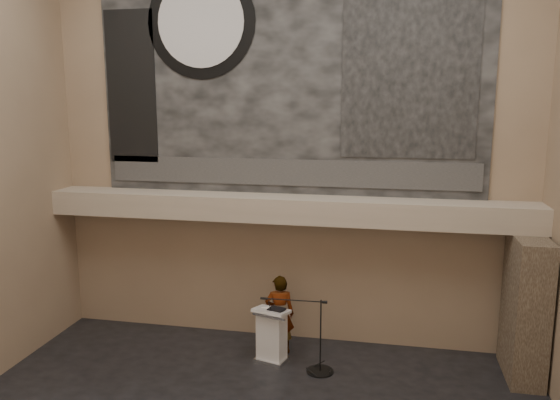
# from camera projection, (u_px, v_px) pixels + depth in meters

# --- Properties ---
(wall_back) EXTENTS (10.00, 0.02, 8.50)m
(wall_back) POSITION_uv_depth(u_px,v_px,m) (288.00, 143.00, 11.28)
(wall_back) COLOR #846C54
(wall_back) RESTS_ON floor
(wall_front) EXTENTS (10.00, 0.02, 8.50)m
(wall_front) POSITION_uv_depth(u_px,v_px,m) (63.00, 239.00, 3.57)
(wall_front) COLOR #846C54
(wall_front) RESTS_ON floor
(soffit) EXTENTS (10.00, 0.80, 0.50)m
(soffit) POSITION_uv_depth(u_px,v_px,m) (284.00, 209.00, 11.14)
(soffit) COLOR tan
(soffit) RESTS_ON wall_back
(sprinkler_left) EXTENTS (0.04, 0.04, 0.06)m
(sprinkler_left) POSITION_uv_depth(u_px,v_px,m) (209.00, 219.00, 11.45)
(sprinkler_left) COLOR #B2893D
(sprinkler_left) RESTS_ON soffit
(sprinkler_right) EXTENTS (0.04, 0.04, 0.06)m
(sprinkler_right) POSITION_uv_depth(u_px,v_px,m) (378.00, 227.00, 10.77)
(sprinkler_right) COLOR #B2893D
(sprinkler_right) RESTS_ON soffit
(banner) EXTENTS (8.00, 0.05, 5.00)m
(banner) POSITION_uv_depth(u_px,v_px,m) (288.00, 71.00, 10.99)
(banner) COLOR black
(banner) RESTS_ON wall_back
(banner_text_strip) EXTENTS (7.76, 0.02, 0.55)m
(banner_text_strip) POSITION_uv_depth(u_px,v_px,m) (287.00, 172.00, 11.33)
(banner_text_strip) COLOR #313131
(banner_text_strip) RESTS_ON banner
(banner_clock_rim) EXTENTS (2.30, 0.02, 2.30)m
(banner_clock_rim) POSITION_uv_depth(u_px,v_px,m) (201.00, 22.00, 11.12)
(banner_clock_rim) COLOR black
(banner_clock_rim) RESTS_ON banner
(banner_clock_face) EXTENTS (1.84, 0.02, 1.84)m
(banner_clock_face) POSITION_uv_depth(u_px,v_px,m) (200.00, 22.00, 11.10)
(banner_clock_face) COLOR silver
(banner_clock_face) RESTS_ON banner
(banner_building_print) EXTENTS (2.60, 0.02, 3.60)m
(banner_building_print) POSITION_uv_depth(u_px,v_px,m) (410.00, 65.00, 10.47)
(banner_building_print) COLOR black
(banner_building_print) RESTS_ON banner
(banner_brick_print) EXTENTS (1.10, 0.02, 3.20)m
(banner_brick_print) POSITION_uv_depth(u_px,v_px,m) (131.00, 87.00, 11.67)
(banner_brick_print) COLOR black
(banner_brick_print) RESTS_ON banner
(stone_pier) EXTENTS (0.60, 1.40, 2.70)m
(stone_pier) POSITION_uv_depth(u_px,v_px,m) (525.00, 308.00, 10.09)
(stone_pier) COLOR #413528
(stone_pier) RESTS_ON floor
(lectern) EXTENTS (0.77, 0.64, 1.13)m
(lectern) POSITION_uv_depth(u_px,v_px,m) (272.00, 335.00, 10.79)
(lectern) COLOR silver
(lectern) RESTS_ON floor
(binder) EXTENTS (0.37, 0.33, 0.04)m
(binder) POSITION_uv_depth(u_px,v_px,m) (276.00, 309.00, 10.62)
(binder) COLOR black
(binder) RESTS_ON lectern
(papers) EXTENTS (0.29, 0.33, 0.00)m
(papers) POSITION_uv_depth(u_px,v_px,m) (267.00, 309.00, 10.66)
(papers) COLOR white
(papers) RESTS_ON lectern
(speaker_person) EXTENTS (0.66, 0.49, 1.64)m
(speaker_person) POSITION_uv_depth(u_px,v_px,m) (280.00, 314.00, 11.15)
(speaker_person) COLOR silver
(speaker_person) RESTS_ON floor
(mic_stand) EXTENTS (1.41, 0.52, 1.45)m
(mic_stand) POSITION_uv_depth(u_px,v_px,m) (318.00, 361.00, 10.43)
(mic_stand) COLOR black
(mic_stand) RESTS_ON floor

